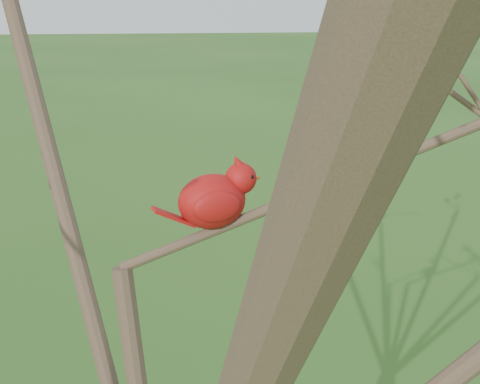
{
  "coord_description": "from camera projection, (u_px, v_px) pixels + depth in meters",
  "views": [
    {
      "loc": [
        0.04,
        -0.85,
        2.39
      ],
      "look_at": [
        0.15,
        0.1,
        2.08
      ],
      "focal_mm": 45.0,
      "sensor_mm": 36.0,
      "label": 1
    }
  ],
  "objects": [
    {
      "name": "distant_trees",
      "position": [
        95.0,
        19.0,
        22.73
      ],
      "size": [
        42.92,
        10.6,
        3.32
      ],
      "color": "#433024",
      "rests_on": "ground"
    },
    {
      "name": "cardinal",
      "position": [
        216.0,
        198.0,
        0.99
      ],
      "size": [
        0.19,
        0.12,
        0.13
      ],
      "rotation": [
        0.0,
        0.0,
        0.28
      ],
      "color": "#AA0E11",
      "rests_on": "ground"
    },
    {
      "name": "crabapple_tree",
      "position": [
        162.0,
        193.0,
        0.86
      ],
      "size": [
        2.35,
        2.05,
        2.95
      ],
      "color": "#433024",
      "rests_on": "ground"
    }
  ]
}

